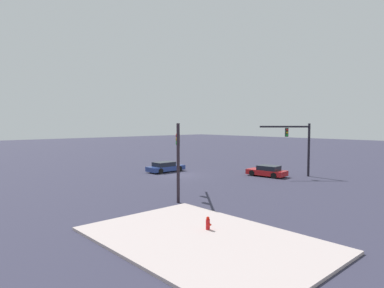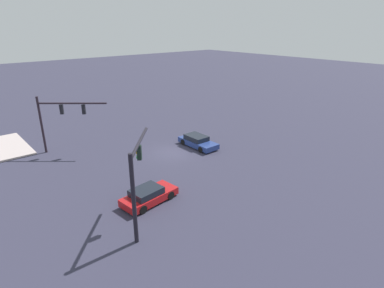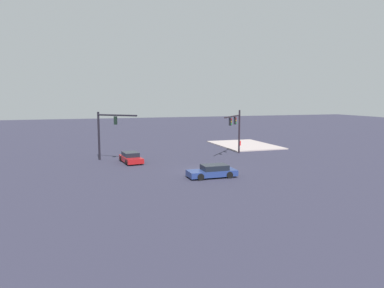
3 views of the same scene
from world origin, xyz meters
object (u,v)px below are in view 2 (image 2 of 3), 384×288
Objects in this scene: traffic_signal_near_corner at (136,175)px; traffic_signal_opposite_side at (58,115)px; sedan_car_approaching at (149,195)px; sedan_car_waiting_far at (198,141)px.

traffic_signal_opposite_side reaches higher than traffic_signal_near_corner.
traffic_signal_opposite_side is 14.38m from sedan_car_approaching.
traffic_signal_near_corner reaches higher than sedan_car_waiting_far.
sedan_car_waiting_far is (-11.59, 7.75, -3.41)m from traffic_signal_opposite_side.
traffic_signal_near_corner is at bearing -55.45° from sedan_car_waiting_far.
traffic_signal_near_corner is 4.77m from sedan_car_approaching.
sedan_car_approaching is at bearing -59.02° from sedan_car_waiting_far.
traffic_signal_near_corner is at bearing -139.34° from sedan_car_approaching.
traffic_signal_opposite_side is 14.35m from sedan_car_waiting_far.
sedan_car_approaching and sedan_car_waiting_far have the same top height.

